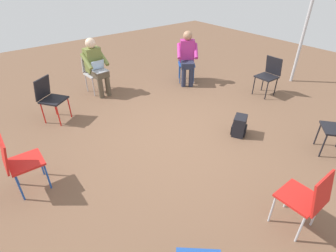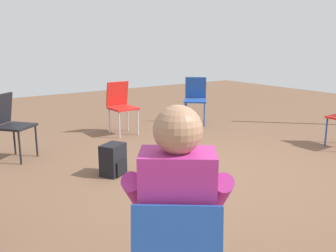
{
  "view_description": "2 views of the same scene",
  "coord_description": "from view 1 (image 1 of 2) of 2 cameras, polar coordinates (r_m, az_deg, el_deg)",
  "views": [
    {
      "loc": [
        -2.91,
        2.46,
        2.64
      ],
      "look_at": [
        -0.28,
        0.4,
        0.51
      ],
      "focal_mm": 28.0,
      "sensor_mm": 36.0,
      "label": 1
    },
    {
      "loc": [
        3.04,
        -2.76,
        1.51
      ],
      "look_at": [
        -0.35,
        -0.35,
        0.55
      ],
      "focal_mm": 40.0,
      "sensor_mm": 36.0,
      "label": 2
    }
  ],
  "objects": [
    {
      "name": "ground_plane",
      "position": [
        4.64,
        1.7,
        -2.22
      ],
      "size": [
        14.81,
        14.81,
        0.0
      ],
      "primitive_type": "plane",
      "color": "brown"
    },
    {
      "name": "chair_west",
      "position": [
        3.26,
        28.01,
        -13.57
      ],
      "size": [
        0.44,
        0.4,
        0.85
      ],
      "rotation": [
        0.0,
        0.0,
        -1.57
      ],
      "color": "red",
      "rests_on": "ground"
    },
    {
      "name": "chair_northeast",
      "position": [
        5.36,
        -24.35,
        5.89
      ],
      "size": [
        0.58,
        0.57,
        0.85
      ],
      "rotation": [
        0.0,
        0.0,
        2.18
      ],
      "color": "black",
      "rests_on": "ground"
    },
    {
      "name": "chair_south",
      "position": [
        6.35,
        21.16,
        10.6
      ],
      "size": [
        0.41,
        0.44,
        0.85
      ],
      "rotation": [
        0.0,
        0.0,
        -0.02
      ],
      "color": "black",
      "rests_on": "ground"
    },
    {
      "name": "chair_east",
      "position": [
        6.35,
        -15.96,
        11.53
      ],
      "size": [
        0.46,
        0.42,
        0.85
      ],
      "rotation": [
        0.0,
        0.0,
        1.63
      ],
      "color": "#B7B7BC",
      "rests_on": "ground"
    },
    {
      "name": "chair_southeast",
      "position": [
        6.76,
        4.04,
        13.95
      ],
      "size": [
        0.58,
        0.57,
        0.85
      ],
      "rotation": [
        0.0,
        0.0,
        0.92
      ],
      "color": "#1E4799",
      "rests_on": "ground"
    },
    {
      "name": "chair_north",
      "position": [
        3.84,
        -29.8,
        -6.54
      ],
      "size": [
        0.41,
        0.44,
        0.85
      ],
      "rotation": [
        0.0,
        0.0,
        3.12
      ],
      "color": "red",
      "rests_on": "ground"
    },
    {
      "name": "person_with_laptop",
      "position": [
        6.14,
        -15.48,
        12.86
      ],
      "size": [
        0.54,
        0.51,
        1.24
      ],
      "rotation": [
        0.0,
        0.0,
        1.63
      ],
      "color": "#4C4233",
      "rests_on": "ground"
    },
    {
      "name": "person_in_magenta",
      "position": [
        6.55,
        4.22,
        15.12
      ],
      "size": [
        0.63,
        0.63,
        1.24
      ],
      "rotation": [
        0.0,
        0.0,
        0.92
      ],
      "color": "#23283D",
      "rests_on": "ground"
    },
    {
      "name": "backpack_near_laptop_user",
      "position": [
        4.77,
        15.26,
        -0.17
      ],
      "size": [
        0.31,
        0.34,
        0.36
      ],
      "rotation": [
        0.0,
        0.0,
        2.08
      ],
      "color": "black",
      "rests_on": "ground"
    },
    {
      "name": "tent_pole_far",
      "position": [
        7.22,
        27.3,
        17.01
      ],
      "size": [
        0.07,
        0.07,
        2.25
      ],
      "primitive_type": "cylinder",
      "color": "#B2B2B7",
      "rests_on": "ground"
    }
  ]
}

